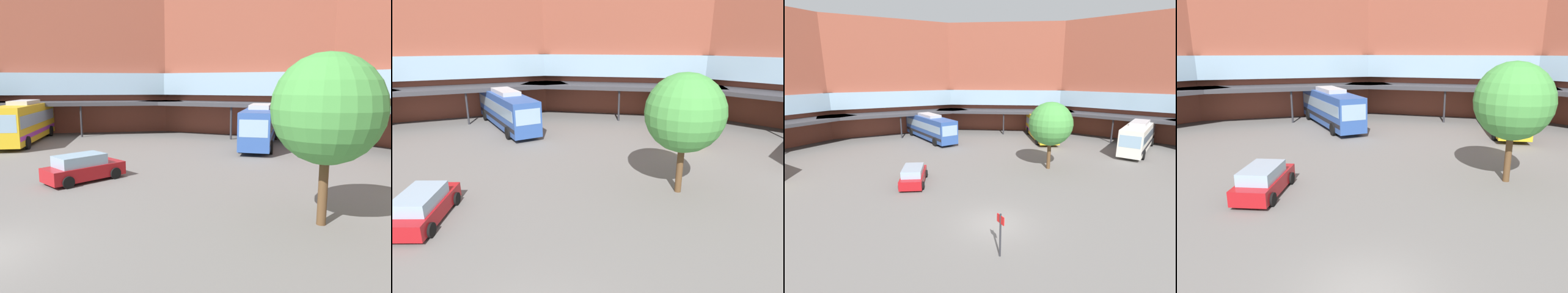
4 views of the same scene
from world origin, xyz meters
TOP-DOWN VIEW (x-y plane):
  - ground_plane at (0.00, 0.00)m, footprint 118.85×118.85m
  - station_building at (-0.00, 20.54)m, footprint 77.36×44.70m
  - bus_0 at (-3.59, 25.15)m, footprint 7.06×11.79m
  - bus_2 at (21.14, 14.10)m, footprint 9.89×9.50m
  - bus_4 at (12.09, 22.35)m, footprint 4.11×10.51m
  - parked_car at (-5.25, 7.90)m, footprint 2.35×4.55m
  - plaza_tree at (7.73, 9.65)m, footprint 4.19×4.19m
  - stop_sign_post at (-0.51, -3.30)m, footprint 0.24×0.58m

SIDE VIEW (x-z plane):
  - ground_plane at x=0.00m, z-range 0.00..0.00m
  - parked_car at x=-5.25m, z-range -0.03..1.50m
  - stop_sign_post at x=-0.51m, z-range 0.27..2.66m
  - bus_4 at x=12.09m, z-range 0.02..3.68m
  - bus_2 at x=21.14m, z-range 0.02..3.69m
  - bus_0 at x=-3.59m, z-range 0.02..3.70m
  - plaza_tree at x=7.73m, z-range 1.19..7.78m
  - station_building at x=0.00m, z-range -0.42..16.57m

